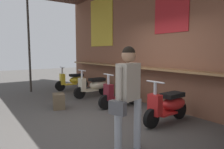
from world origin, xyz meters
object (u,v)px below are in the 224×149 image
Objects in this scene: shopper_with_handbag at (128,88)px; scooter_red at (169,105)px; scooter_yellow at (74,80)px; scooter_cream at (94,86)px; merchandise_crate at (59,101)px; scooter_maroon at (122,93)px.

scooter_red is at bearing 89.99° from shopper_with_handbag.
scooter_yellow and scooter_red have the same top height.
scooter_cream is at bearing -93.18° from scooter_red.
scooter_yellow is at bearing -92.05° from scooter_cream.
scooter_yellow is 1.00× the size of scooter_cream.
scooter_cream is 3.33× the size of merchandise_crate.
scooter_red is at bearing 32.74° from merchandise_crate.
scooter_maroon is 1.67m from scooter_red.
scooter_yellow and scooter_maroon have the same top height.
shopper_with_handbag reaches higher than scooter_cream.
scooter_cream is (1.68, 0.00, 0.00)m from scooter_yellow.
scooter_maroon is 0.85× the size of shopper_with_handbag.
shopper_with_handbag is at bearing 64.97° from scooter_cream.
scooter_yellow is 1.68m from scooter_cream.
scooter_maroon is 2.76m from shopper_with_handbag.
scooter_cream is 1.79m from merchandise_crate.
scooter_yellow is 1.00× the size of scooter_red.
shopper_with_handbag is 3.91× the size of merchandise_crate.
scooter_cream is at bearing 116.33° from merchandise_crate.
scooter_yellow is 4.96m from scooter_red.
scooter_red is (1.67, -0.00, 0.00)m from scooter_maroon.
scooter_cream is 1.00× the size of scooter_red.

